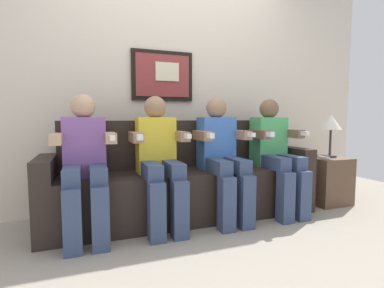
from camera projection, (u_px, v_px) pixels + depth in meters
The scene contains 10 objects.
ground_plane at pixel (198, 229), 2.40m from camera, with size 6.32×6.32×0.00m, color #9E9384.
back_wall_assembly at pixel (171, 82), 3.00m from camera, with size 4.87×0.10×2.60m.
couch at pixel (185, 184), 2.68m from camera, with size 2.47×0.58×0.90m.
person_leftmost at pixel (85, 160), 2.20m from camera, with size 0.46×0.56×1.11m.
person_left_center at pixel (159, 156), 2.40m from camera, with size 0.46×0.56×1.11m.
person_right_center at pixel (222, 153), 2.60m from camera, with size 0.46×0.56×1.11m.
person_rightmost at pixel (276, 151), 2.80m from camera, with size 0.46×0.56×1.11m.
side_table_right at pixel (326, 180), 3.13m from camera, with size 0.40×0.40×0.50m.
table_lamp at pixel (331, 124), 3.10m from camera, with size 0.22×0.22×0.46m.
spare_remote_on_table at pixel (324, 157), 3.04m from camera, with size 0.04×0.13×0.02m, color white.
Camera 1 is at (-0.86, -2.17, 0.92)m, focal length 26.97 mm.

